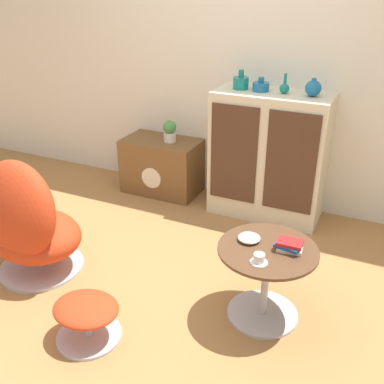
% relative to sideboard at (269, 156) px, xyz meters
% --- Properties ---
extents(ground_plane, '(12.00, 12.00, 0.00)m').
position_rel_sideboard_xyz_m(ground_plane, '(-0.37, -1.39, -0.53)').
color(ground_plane, '#A87542').
extents(wall_back, '(6.40, 0.06, 2.60)m').
position_rel_sideboard_xyz_m(wall_back, '(-0.37, 0.25, 0.77)').
color(wall_back, silver).
rests_on(wall_back, ground_plane).
extents(sideboard, '(0.93, 0.45, 1.07)m').
position_rel_sideboard_xyz_m(sideboard, '(0.00, 0.00, 0.00)').
color(sideboard, beige).
rests_on(sideboard, ground_plane).
extents(tv_console, '(0.71, 0.43, 0.52)m').
position_rel_sideboard_xyz_m(tv_console, '(-1.03, 0.01, -0.28)').
color(tv_console, brown).
rests_on(tv_console, ground_plane).
extents(egg_chair, '(0.70, 0.65, 0.88)m').
position_rel_sideboard_xyz_m(egg_chair, '(-1.21, -1.55, -0.15)').
color(egg_chair, '#B7B7BC').
rests_on(egg_chair, ground_plane).
extents(ottoman, '(0.39, 0.38, 0.25)m').
position_rel_sideboard_xyz_m(ottoman, '(-0.48, -1.90, -0.37)').
color(ottoman, '#B7B7BC').
rests_on(ottoman, ground_plane).
extents(coffee_table, '(0.58, 0.58, 0.49)m').
position_rel_sideboard_xyz_m(coffee_table, '(0.38, -1.29, -0.24)').
color(coffee_table, '#B7B7BC').
rests_on(coffee_table, ground_plane).
extents(vase_leftmost, '(0.13, 0.13, 0.15)m').
position_rel_sideboard_xyz_m(vase_leftmost, '(-0.28, 0.00, 0.58)').
color(vase_leftmost, '#147A75').
rests_on(vase_leftmost, sideboard).
extents(vase_inner_left, '(0.13, 0.13, 0.11)m').
position_rel_sideboard_xyz_m(vase_inner_left, '(-0.11, 0.00, 0.57)').
color(vase_inner_left, '#196699').
rests_on(vase_inner_left, sideboard).
extents(vase_inner_right, '(0.08, 0.08, 0.15)m').
position_rel_sideboard_xyz_m(vase_inner_right, '(0.08, 0.00, 0.58)').
color(vase_inner_right, '#147A75').
rests_on(vase_inner_right, sideboard).
extents(vase_rightmost, '(0.12, 0.12, 0.14)m').
position_rel_sideboard_xyz_m(vase_rightmost, '(0.30, 0.00, 0.59)').
color(vase_rightmost, '#196699').
rests_on(vase_rightmost, sideboard).
extents(potted_plant, '(0.12, 0.12, 0.20)m').
position_rel_sideboard_xyz_m(potted_plant, '(-0.94, 0.01, 0.09)').
color(potted_plant, silver).
rests_on(potted_plant, tv_console).
extents(teacup, '(0.10, 0.10, 0.06)m').
position_rel_sideboard_xyz_m(teacup, '(0.37, -1.45, -0.02)').
color(teacup, white).
rests_on(teacup, coffee_table).
extents(book_stack, '(0.16, 0.13, 0.06)m').
position_rel_sideboard_xyz_m(book_stack, '(0.49, -1.26, -0.02)').
color(book_stack, beige).
rests_on(book_stack, coffee_table).
extents(bowl, '(0.13, 0.13, 0.04)m').
position_rel_sideboard_xyz_m(bowl, '(0.25, -1.26, -0.03)').
color(bowl, beige).
rests_on(bowl, coffee_table).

